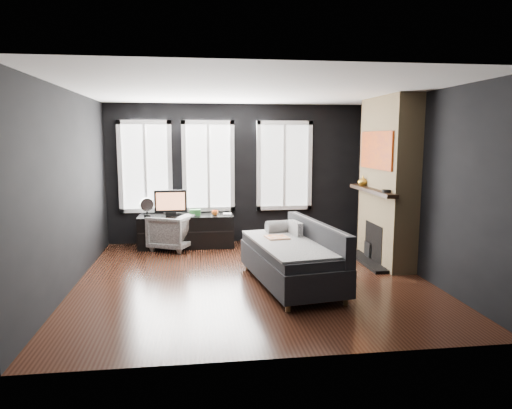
{
  "coord_description": "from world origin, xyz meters",
  "views": [
    {
      "loc": [
        -0.79,
        -6.45,
        2.04
      ],
      "look_at": [
        0.1,
        0.3,
        1.05
      ],
      "focal_mm": 32.0,
      "sensor_mm": 36.0,
      "label": 1
    }
  ],
  "objects": [
    {
      "name": "floor",
      "position": [
        0.0,
        0.0,
        0.0
      ],
      "size": [
        5.0,
        5.0,
        0.0
      ],
      "primitive_type": "plane",
      "color": "black",
      "rests_on": "ground"
    },
    {
      "name": "ceiling",
      "position": [
        0.0,
        0.0,
        2.7
      ],
      "size": [
        5.0,
        5.0,
        0.0
      ],
      "primitive_type": "plane",
      "color": "white",
      "rests_on": "ground"
    },
    {
      "name": "wall_back",
      "position": [
        0.0,
        2.5,
        1.35
      ],
      "size": [
        5.0,
        0.02,
        2.7
      ],
      "primitive_type": "cube",
      "color": "black",
      "rests_on": "ground"
    },
    {
      "name": "wall_left",
      "position": [
        -2.5,
        0.0,
        1.35
      ],
      "size": [
        0.02,
        5.0,
        2.7
      ],
      "primitive_type": "cube",
      "color": "black",
      "rests_on": "ground"
    },
    {
      "name": "wall_right",
      "position": [
        2.5,
        0.0,
        1.35
      ],
      "size": [
        0.02,
        5.0,
        2.7
      ],
      "primitive_type": "cube",
      "color": "black",
      "rests_on": "ground"
    },
    {
      "name": "windows",
      "position": [
        -0.45,
        2.46,
        2.38
      ],
      "size": [
        4.0,
        0.16,
        1.76
      ],
      "primitive_type": null,
      "color": "white",
      "rests_on": "wall_back"
    },
    {
      "name": "fireplace",
      "position": [
        2.3,
        0.6,
        1.35
      ],
      "size": [
        0.7,
        1.62,
        2.7
      ],
      "primitive_type": null,
      "color": "#93724C",
      "rests_on": "floor"
    },
    {
      "name": "sofa",
      "position": [
        0.5,
        -0.39,
        0.44
      ],
      "size": [
        1.32,
        2.18,
        0.88
      ],
      "primitive_type": null,
      "rotation": [
        0.0,
        0.0,
        0.15
      ],
      "color": "black",
      "rests_on": "floor"
    },
    {
      "name": "stripe_pillow",
      "position": [
        0.66,
        0.06,
        0.64
      ],
      "size": [
        0.15,
        0.38,
        0.37
      ],
      "primitive_type": "cube",
      "rotation": [
        0.0,
        0.0,
        0.18
      ],
      "color": "gray",
      "rests_on": "sofa"
    },
    {
      "name": "armchair",
      "position": [
        -1.25,
        1.95,
        0.36
      ],
      "size": [
        0.9,
        0.93,
        0.73
      ],
      "primitive_type": "imported",
      "rotation": [
        0.0,
        0.0,
        -2.02
      ],
      "color": "silver",
      "rests_on": "floor"
    },
    {
      "name": "media_console",
      "position": [
        -0.99,
        2.1,
        0.3
      ],
      "size": [
        1.77,
        0.57,
        0.61
      ],
      "primitive_type": null,
      "rotation": [
        0.0,
        0.0,
        -0.01
      ],
      "color": "black",
      "rests_on": "floor"
    },
    {
      "name": "monitor",
      "position": [
        -1.27,
        2.11,
        0.88
      ],
      "size": [
        0.61,
        0.15,
        0.54
      ],
      "primitive_type": null,
      "rotation": [
        0.0,
        0.0,
        0.03
      ],
      "color": "black",
      "rests_on": "media_console"
    },
    {
      "name": "desk_fan",
      "position": [
        -1.7,
        2.1,
        0.78
      ],
      "size": [
        0.29,
        0.29,
        0.35
      ],
      "primitive_type": null,
      "rotation": [
        0.0,
        0.0,
        0.19
      ],
      "color": "#A4A4A4",
      "rests_on": "media_console"
    },
    {
      "name": "mug",
      "position": [
        -0.45,
        2.03,
        0.66
      ],
      "size": [
        0.12,
        0.1,
        0.12
      ],
      "primitive_type": "imported",
      "rotation": [
        0.0,
        0.0,
        -0.08
      ],
      "color": "orange",
      "rests_on": "media_console"
    },
    {
      "name": "book",
      "position": [
        -0.29,
        2.13,
        0.71
      ],
      "size": [
        0.16,
        0.03,
        0.22
      ],
      "primitive_type": "imported",
      "rotation": [
        0.0,
        0.0,
        -0.09
      ],
      "color": "#C4B59A",
      "rests_on": "media_console"
    },
    {
      "name": "storage_box",
      "position": [
        -0.82,
        2.07,
        0.66
      ],
      "size": [
        0.21,
        0.14,
        0.11
      ],
      "primitive_type": "cube",
      "rotation": [
        0.0,
        0.0,
        -0.03
      ],
      "color": "#2D6D31",
      "rests_on": "media_console"
    },
    {
      "name": "mantel_vase",
      "position": [
        2.05,
        1.05,
        1.31
      ],
      "size": [
        0.19,
        0.2,
        0.17
      ],
      "primitive_type": "imported",
      "rotation": [
        0.0,
        0.0,
        0.14
      ],
      "color": "gold",
      "rests_on": "fireplace"
    },
    {
      "name": "mantel_clock",
      "position": [
        2.05,
        0.05,
        1.25
      ],
      "size": [
        0.16,
        0.16,
        0.04
      ],
      "primitive_type": "cylinder",
      "rotation": [
        0.0,
        0.0,
        -0.2
      ],
      "color": "black",
      "rests_on": "fireplace"
    }
  ]
}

